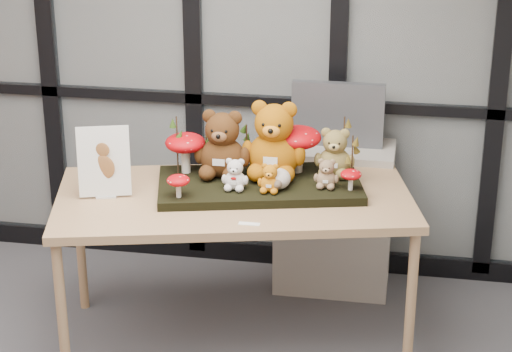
% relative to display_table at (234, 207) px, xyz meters
% --- Properties ---
extents(glass_partition, '(4.90, 0.06, 2.78)m').
position_rel_display_table_xyz_m(glass_partition, '(-0.88, 0.93, 0.64)').
color(glass_partition, '#2D383F').
rests_on(glass_partition, floor).
extents(display_table, '(1.95, 1.30, 0.84)m').
position_rel_display_table_xyz_m(display_table, '(0.00, 0.00, 0.00)').
color(display_table, '#A57D5A').
rests_on(display_table, floor).
extents(diorama_tray, '(1.12, 0.75, 0.04)m').
position_rel_display_table_xyz_m(diorama_tray, '(0.11, 0.10, 0.09)').
color(diorama_tray, black).
rests_on(diorama_tray, display_table).
extents(bear_pooh_yellow, '(0.40, 0.38, 0.44)m').
position_rel_display_table_xyz_m(bear_pooh_yellow, '(0.17, 0.19, 0.33)').
color(bear_pooh_yellow, '#A25707').
rests_on(bear_pooh_yellow, diorama_tray).
extents(bear_brown_medium, '(0.35, 0.33, 0.39)m').
position_rel_display_table_xyz_m(bear_brown_medium, '(-0.09, 0.15, 0.30)').
color(bear_brown_medium, '#44250F').
rests_on(bear_brown_medium, diorama_tray).
extents(bear_tan_back, '(0.25, 0.24, 0.28)m').
position_rel_display_table_xyz_m(bear_tan_back, '(0.48, 0.26, 0.25)').
color(bear_tan_back, olive).
rests_on(bear_tan_back, diorama_tray).
extents(bear_small_yellow, '(0.15, 0.14, 0.16)m').
position_rel_display_table_xyz_m(bear_small_yellow, '(0.19, -0.03, 0.19)').
color(bear_small_yellow, '#C96F0F').
rests_on(bear_small_yellow, diorama_tray).
extents(bear_white_bow, '(0.16, 0.15, 0.18)m').
position_rel_display_table_xyz_m(bear_white_bow, '(0.01, -0.02, 0.20)').
color(bear_white_bow, white).
rests_on(bear_white_bow, diorama_tray).
extents(bear_beige_small, '(0.15, 0.14, 0.17)m').
position_rel_display_table_xyz_m(bear_beige_small, '(0.46, 0.08, 0.19)').
color(bear_beige_small, '#8C6D4E').
rests_on(bear_beige_small, diorama_tray).
extents(plush_cream_hedgehog, '(0.10, 0.10, 0.11)m').
position_rel_display_table_xyz_m(plush_cream_hedgehog, '(0.23, 0.02, 0.17)').
color(plush_cream_hedgehog, beige).
rests_on(plush_cream_hedgehog, diorama_tray).
extents(mushroom_back_left, '(0.21, 0.21, 0.23)m').
position_rel_display_table_xyz_m(mushroom_back_left, '(-0.29, 0.15, 0.23)').
color(mushroom_back_left, '#AB050B').
rests_on(mushroom_back_left, diorama_tray).
extents(mushroom_back_right, '(0.24, 0.24, 0.27)m').
position_rel_display_table_xyz_m(mushroom_back_right, '(0.29, 0.26, 0.24)').
color(mushroom_back_right, '#AB050B').
rests_on(mushroom_back_right, diorama_tray).
extents(mushroom_front_left, '(0.11, 0.11, 0.13)m').
position_rel_display_table_xyz_m(mushroom_front_left, '(-0.24, -0.18, 0.17)').
color(mushroom_front_left, '#AB050B').
rests_on(mushroom_front_left, diorama_tray).
extents(mushroom_front_right, '(0.11, 0.11, 0.12)m').
position_rel_display_table_xyz_m(mushroom_front_right, '(0.58, 0.06, 0.17)').
color(mushroom_front_right, '#AB050B').
rests_on(mushroom_front_right, diorama_tray).
extents(sprig_green_far_left, '(0.05, 0.05, 0.31)m').
position_rel_display_table_xyz_m(sprig_green_far_left, '(-0.32, 0.13, 0.27)').
color(sprig_green_far_left, '#19350C').
rests_on(sprig_green_far_left, diorama_tray).
extents(sprig_green_mid_left, '(0.05, 0.05, 0.23)m').
position_rel_display_table_xyz_m(sprig_green_mid_left, '(-0.19, 0.22, 0.22)').
color(sprig_green_mid_left, '#19350C').
rests_on(sprig_green_mid_left, diorama_tray).
extents(sprig_dry_far_right, '(0.05, 0.05, 0.30)m').
position_rel_display_table_xyz_m(sprig_dry_far_right, '(0.52, 0.31, 0.26)').
color(sprig_dry_far_right, brown).
rests_on(sprig_dry_far_right, diorama_tray).
extents(sprig_dry_mid_right, '(0.05, 0.05, 0.24)m').
position_rel_display_table_xyz_m(sprig_dry_mid_right, '(0.57, 0.19, 0.23)').
color(sprig_dry_mid_right, brown).
rests_on(sprig_dry_mid_right, diorama_tray).
extents(sprig_green_centre, '(0.05, 0.05, 0.24)m').
position_rel_display_table_xyz_m(sprig_green_centre, '(0.01, 0.28, 0.23)').
color(sprig_green_centre, '#19350C').
rests_on(sprig_green_centre, diorama_tray).
extents(sign_holder, '(0.26, 0.12, 0.37)m').
position_rel_display_table_xyz_m(sign_holder, '(-0.63, -0.13, 0.24)').
color(sign_holder, silver).
rests_on(sign_holder, display_table).
extents(label_card, '(0.10, 0.03, 0.00)m').
position_rel_display_table_xyz_m(label_card, '(0.14, -0.33, 0.07)').
color(label_card, white).
rests_on(label_card, display_table).
extents(cabinet, '(0.66, 0.38, 0.88)m').
position_rel_display_table_xyz_m(cabinet, '(0.45, 0.70, -0.33)').
color(cabinet, gray).
rests_on(cabinet, floor).
extents(monitor, '(0.52, 0.05, 0.37)m').
position_rel_display_table_xyz_m(monitor, '(0.45, 0.72, 0.29)').
color(monitor, '#494A50').
rests_on(monitor, cabinet).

